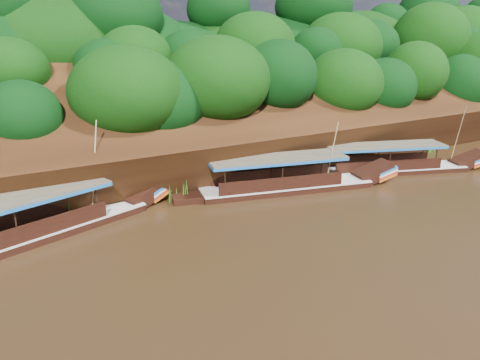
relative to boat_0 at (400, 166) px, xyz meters
name	(u,v)px	position (x,y,z in m)	size (l,w,h in m)	color
ground	(328,232)	(-13.18, -6.24, -0.54)	(160.00, 160.00, 0.00)	black
riverbank	(173,131)	(-13.19, 16.49, 1.35)	(120.00, 30.06, 19.40)	black
boat_0	(400,166)	(0.00, 0.00, 0.00)	(14.49, 6.93, 6.08)	black
boat_1	(297,182)	(-10.18, 0.72, 0.05)	(15.15, 5.64, 5.53)	black
boat_2	(42,226)	(-27.57, 1.59, 0.07)	(16.98, 7.22, 6.60)	black
reeds	(205,182)	(-16.40, 3.29, 0.38)	(50.15, 2.08, 2.07)	#326318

